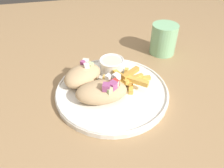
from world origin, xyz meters
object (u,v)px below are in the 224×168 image
object	(u,v)px
water_glass	(163,40)
sauce_ramekin	(112,65)
plate	(112,91)
pita_sandwich_far	(83,75)
pita_sandwich_near	(102,91)
fries_pile	(124,80)

from	to	relation	value
water_glass	sauce_ramekin	bearing A→B (deg)	-155.12
sauce_ramekin	plate	bearing A→B (deg)	-102.24
plate	pita_sandwich_far	xyz separation A→B (m)	(-0.07, 0.05, 0.03)
pita_sandwich_near	pita_sandwich_far	bearing A→B (deg)	117.31
water_glass	fries_pile	bearing A→B (deg)	-138.99
fries_pile	sauce_ramekin	bearing A→B (deg)	107.33
water_glass	pita_sandwich_far	bearing A→B (deg)	-156.62
plate	sauce_ramekin	distance (m)	0.09
plate	pita_sandwich_near	world-z (taller)	pita_sandwich_near
pita_sandwich_near	water_glass	size ratio (longest dim) A/B	1.30
pita_sandwich_near	water_glass	world-z (taller)	water_glass
pita_sandwich_near	fries_pile	bearing A→B (deg)	35.91
plate	water_glass	size ratio (longest dim) A/B	2.99
pita_sandwich_far	plate	bearing A→B (deg)	-69.75
pita_sandwich_far	sauce_ramekin	bearing A→B (deg)	-14.56
pita_sandwich_near	sauce_ramekin	size ratio (longest dim) A/B	1.83
pita_sandwich_far	water_glass	distance (m)	0.31
plate	fries_pile	bearing A→B (deg)	25.43
plate	fries_pile	size ratio (longest dim) A/B	2.22
pita_sandwich_near	water_glass	xyz separation A→B (m)	(0.25, 0.20, 0.01)
sauce_ramekin	pita_sandwich_far	bearing A→B (deg)	-160.17
pita_sandwich_near	pita_sandwich_far	xyz separation A→B (m)	(-0.04, 0.08, -0.00)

